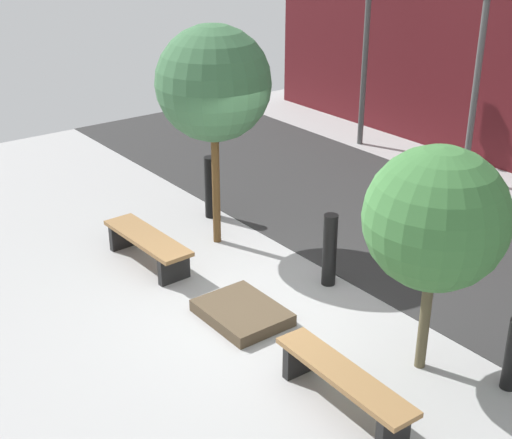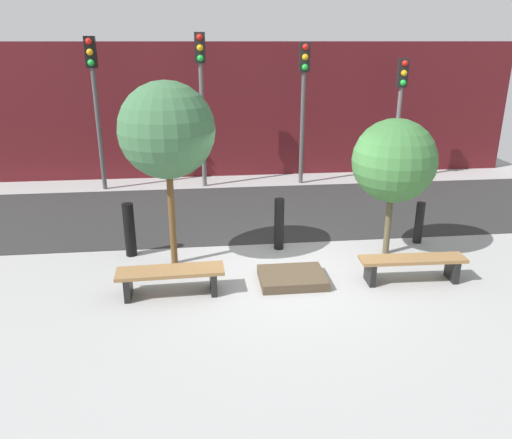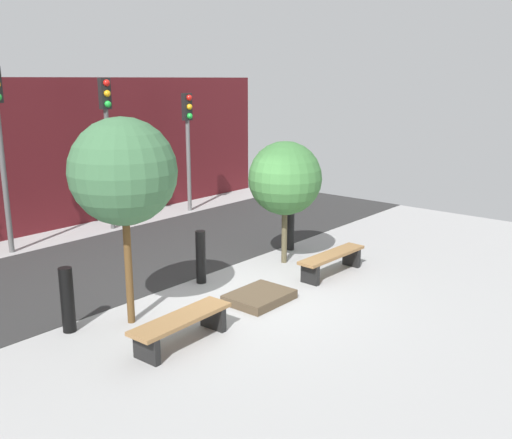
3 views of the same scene
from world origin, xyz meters
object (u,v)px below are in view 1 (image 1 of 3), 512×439
tree_behind_left_bench (213,84)px  bollard_far_left (211,187)px  traffic_light_mid_west (483,28)px  planter_bed (242,313)px  tree_behind_right_bench (436,219)px  bollard_left (330,250)px  bench_left (148,243)px  bench_right (343,382)px  traffic_light_west (367,13)px

tree_behind_left_bench → bollard_far_left: (-0.85, 0.46, -1.96)m
bollard_far_left → traffic_light_mid_west: traffic_light_mid_west is taller
planter_bed → tree_behind_right_bench: bearing=26.4°
bollard_left → bollard_far_left: bearing=180.0°
bench_left → bollard_left: bollard_left is taller
bench_right → traffic_light_mid_west: bearing=120.0°
planter_bed → tree_behind_left_bench: (-2.05, 1.02, 2.41)m
bench_right → bollard_left: bearing=142.5°
bench_right → traffic_light_mid_west: size_ratio=0.44×
traffic_light_west → bollard_far_left: bearing=-74.7°
planter_bed → tree_behind_left_bench: bearing=153.6°
bench_right → planter_bed: bearing=176.3°
traffic_light_mid_west → bench_right: bearing=-61.9°
bench_left → bench_right: 4.11m
planter_bed → traffic_light_mid_west: traffic_light_mid_west is taller
traffic_light_mid_west → traffic_light_west: bearing=-180.0°
planter_bed → bollard_left: 1.55m
bench_left → bench_right: bearing=-1.9°
bench_left → traffic_light_west: size_ratio=0.43×
tree_behind_left_bench → traffic_light_mid_west: 5.29m
tree_behind_left_bench → bench_left: bearing=-90.0°
bench_right → bollard_far_left: bearing=163.1°
tree_behind_right_bench → bollard_left: bearing=167.3°
bench_left → traffic_light_west: (-2.15, 6.45, 2.46)m
bench_right → bollard_far_left: (-4.95, 1.69, 0.20)m
tree_behind_left_bench → tree_behind_right_bench: (4.11, 0.00, -0.64)m
traffic_light_west → traffic_light_mid_west: traffic_light_mid_west is taller
bollard_far_left → bollard_left: (2.90, 0.00, -0.00)m
bollard_far_left → bollard_left: 2.90m
bench_right → planter_bed: (-2.05, 0.20, -0.25)m
tree_behind_right_bench → bollard_far_left: 5.15m
planter_bed → tree_behind_right_bench: tree_behind_right_bench is taller
tree_behind_left_bench → traffic_light_west: 5.66m
tree_behind_left_bench → bollard_far_left: 2.19m
bench_left → planter_bed: size_ratio=1.56×
planter_bed → bollard_left: (0.00, 1.49, 0.44)m
traffic_light_west → traffic_light_mid_west: 2.80m
bollard_far_left → bench_right: bearing=-18.8°
bollard_far_left → planter_bed: bearing=-27.1°
bench_right → tree_behind_right_bench: size_ratio=0.70×
planter_bed → bollard_far_left: 3.29m
traffic_light_west → traffic_light_mid_west: size_ratio=0.98×
bench_left → bollard_far_left: (-0.85, 1.69, 0.21)m
bench_left → traffic_light_west: 7.23m
tree_behind_right_bench → bollard_left: (-2.05, 0.46, -1.33)m
tree_behind_right_bench → bollard_left: 2.49m
tree_behind_left_bench → traffic_light_west: size_ratio=0.82×
tree_behind_right_bench → tree_behind_left_bench: bearing=-180.0°
bench_right → traffic_light_west: traffic_light_west is taller
bench_right → planter_bed: size_ratio=1.63×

